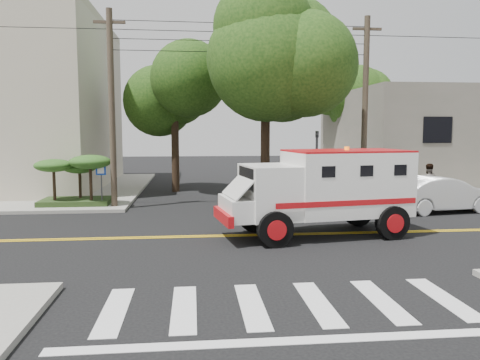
{
  "coord_description": "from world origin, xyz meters",
  "views": [
    {
      "loc": [
        -2.0,
        -15.81,
        3.63
      ],
      "look_at": [
        -0.07,
        3.12,
        1.6
      ],
      "focal_mm": 35.0,
      "sensor_mm": 36.0,
      "label": 1
    }
  ],
  "objects": [
    {
      "name": "sidewalk_ne",
      "position": [
        13.5,
        13.5,
        0.07
      ],
      "size": [
        17.0,
        17.0,
        0.15
      ],
      "primitive_type": "cube",
      "color": "gray",
      "rests_on": "ground"
    },
    {
      "name": "palm_planter",
      "position": [
        -7.44,
        6.62,
        1.65
      ],
      "size": [
        3.52,
        2.63,
        2.36
      ],
      "color": "#1E3314",
      "rests_on": "sidewalk_nw"
    },
    {
      "name": "tree_main",
      "position": [
        1.94,
        6.21,
        7.2
      ],
      "size": [
        6.08,
        5.7,
        9.85
      ],
      "color": "black",
      "rests_on": "ground"
    },
    {
      "name": "utility_pole_right",
      "position": [
        6.3,
        6.2,
        4.5
      ],
      "size": [
        0.28,
        0.28,
        9.0
      ],
      "primitive_type": "cylinder",
      "color": "#382D23",
      "rests_on": "ground"
    },
    {
      "name": "accessibility_sign",
      "position": [
        -6.2,
        6.17,
        1.37
      ],
      "size": [
        0.45,
        0.1,
        2.02
      ],
      "color": "#3F3F42",
      "rests_on": "ground"
    },
    {
      "name": "armored_truck",
      "position": [
        2.49,
        -0.24,
        1.68
      ],
      "size": [
        6.77,
        3.43,
        2.95
      ],
      "rotation": [
        0.0,
        0.0,
        0.16
      ],
      "color": "silver",
      "rests_on": "ground"
    },
    {
      "name": "pedestrian_a",
      "position": [
        5.8,
        8.4,
        0.93
      ],
      "size": [
        0.68,
        0.61,
        1.57
      ],
      "primitive_type": "imported",
      "rotation": [
        0.0,
        0.0,
        3.67
      ],
      "color": "gray",
      "rests_on": "sidewalk_ne"
    },
    {
      "name": "parked_sedan",
      "position": [
        9.07,
        3.8,
        0.79
      ],
      "size": [
        5.0,
        2.37,
        1.58
      ],
      "primitive_type": "imported",
      "rotation": [
        0.0,
        0.0,
        1.72
      ],
      "color": "silver",
      "rests_on": "ground"
    },
    {
      "name": "building_right",
      "position": [
        15.0,
        14.0,
        3.15
      ],
      "size": [
        14.0,
        12.0,
        6.0
      ],
      "primitive_type": "cube",
      "color": "#636155",
      "rests_on": "sidewalk_ne"
    },
    {
      "name": "ground",
      "position": [
        0.0,
        0.0,
        0.0
      ],
      "size": [
        100.0,
        100.0,
        0.0
      ],
      "primitive_type": "plane",
      "color": "black",
      "rests_on": "ground"
    },
    {
      "name": "tree_left",
      "position": [
        -2.68,
        11.79,
        5.73
      ],
      "size": [
        4.48,
        4.2,
        7.7
      ],
      "color": "black",
      "rests_on": "ground"
    },
    {
      "name": "pedestrian_b",
      "position": [
        9.27,
        5.5,
        1.1
      ],
      "size": [
        0.95,
        0.75,
        1.89
      ],
      "primitive_type": "imported",
      "rotation": [
        0.0,
        0.0,
        3.1
      ],
      "color": "gray",
      "rests_on": "sidewalk_ne"
    },
    {
      "name": "sidewalk_nw",
      "position": [
        -13.5,
        13.5,
        0.07
      ],
      "size": [
        17.0,
        17.0,
        0.15
      ],
      "primitive_type": "cube",
      "color": "gray",
      "rests_on": "ground"
    },
    {
      "name": "traffic_signal",
      "position": [
        3.8,
        5.6,
        2.23
      ],
      "size": [
        0.15,
        0.18,
        3.6
      ],
      "color": "#3F3F42",
      "rests_on": "ground"
    },
    {
      "name": "utility_pole_left",
      "position": [
        -5.6,
        6.0,
        4.5
      ],
      "size": [
        0.28,
        0.28,
        9.0
      ],
      "primitive_type": "cylinder",
      "color": "#382D23",
      "rests_on": "ground"
    },
    {
      "name": "tree_right",
      "position": [
        8.84,
        15.77,
        6.09
      ],
      "size": [
        4.8,
        4.5,
        8.2
      ],
      "color": "black",
      "rests_on": "ground"
    }
  ]
}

